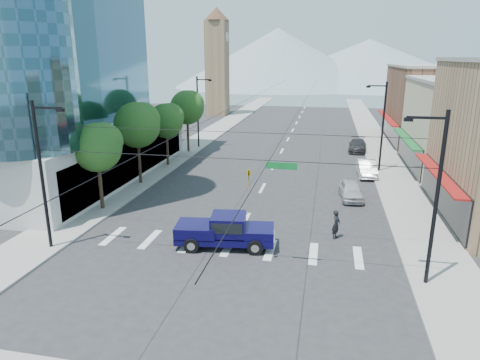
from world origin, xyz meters
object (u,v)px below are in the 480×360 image
Objects in this scene: pickup_truck at (225,230)px; pedestrian at (336,224)px; parked_car_near at (351,190)px; parked_car_mid at (366,168)px; parked_car_far at (357,145)px.

pedestrian is at bearing 14.20° from pickup_truck.
parked_car_near is (8.05, 11.09, -0.35)m from pickup_truck.
parked_car_far is at bearing 88.45° from parked_car_mid.
pedestrian reaches higher than parked_car_mid.
pedestrian is (6.75, 2.65, -0.12)m from pickup_truck.
parked_car_mid is (1.80, 7.59, 0.04)m from parked_car_near.
pickup_truck is 1.35× the size of parked_car_mid.
pickup_truck is 1.47× the size of parked_car_near.
pedestrian is 0.45× the size of parked_car_near.
parked_car_near is 0.92× the size of parked_car_mid.
parked_car_far is (-0.20, 11.64, -0.03)m from parked_car_mid.
parked_car_far reaches higher than parked_car_near.
pedestrian is at bearing -103.47° from parked_car_near.
pickup_truck is at bearing -120.34° from parked_car_mid.
parked_car_near is (1.30, 8.44, -0.22)m from pedestrian.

